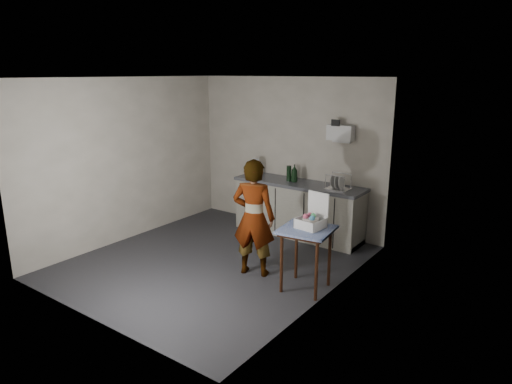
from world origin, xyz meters
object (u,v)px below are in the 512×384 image
Objects in this scene: soap_bottle at (294,173)px; kitchen_counter at (298,210)px; dark_bottle at (289,173)px; standing_man at (254,218)px; paper_towel at (256,167)px; bakery_box at (311,220)px; dish_rack at (338,186)px; soda_can at (294,179)px; side_table at (307,236)px.

kitchen_counter is at bearing 13.48° from soap_bottle.
soap_bottle is at bearing 3.56° from dark_bottle.
standing_man is 2.04m from paper_towel.
soap_bottle is 1.98m from bakery_box.
kitchen_counter is 7.67× the size of soap_bottle.
dark_bottle reaches higher than dish_rack.
soda_can is 0.37× the size of paper_towel.
soap_bottle reaches higher than kitchen_counter.
paper_towel reaches higher than side_table.
kitchen_counter is 6.33× the size of dish_rack.
side_table is 0.51× the size of standing_man.
standing_man reaches higher than kitchen_counter.
paper_towel reaches higher than dark_bottle.
kitchen_counter is at bearing 0.92° from paper_towel.
standing_man reaches higher than side_table.
dish_rack is (1.59, -0.04, -0.09)m from paper_towel.
soap_bottle is 0.94× the size of paper_towel.
dark_bottle is 0.91m from dish_rack.
soap_bottle reaches higher than soda_can.
paper_towel is at bearing -72.87° from standing_man.
soap_bottle is at bearing -0.36° from paper_towel.
soda_can is 0.80m from dish_rack.
kitchen_counter is 0.63m from soap_bottle.
side_table is 0.21m from bakery_box.
dish_rack is at bearing -1.71° from soda_can.
standing_man is 1.73m from dark_bottle.
bakery_box is at bearing -50.19° from dark_bottle.
bakery_box is at bearing -52.61° from soap_bottle.
kitchen_counter is at bearing 131.56° from bakery_box.
standing_man is 0.83m from bakery_box.
dish_rack is 1.59m from bakery_box.
kitchen_counter is 2.01m from side_table.
soap_bottle is 0.83× the size of dish_rack.
soda_can is at bearing -95.06° from standing_man.
side_table is at bearing -51.93° from dark_bottle.
kitchen_counter is 5.28× the size of bakery_box.
standing_man is 1.68m from dish_rack.
paper_towel is at bearing 178.98° from soda_can.
dark_bottle is 0.84× the size of paper_towel.
soap_bottle is 1.12× the size of dark_bottle.
side_table is 7.02× the size of soda_can.
bakery_box is (1.30, -1.56, -0.14)m from dark_bottle.
standing_man reaches higher than paper_towel.
paper_towel reaches higher than soda_can.
dish_rack is at bearing -4.10° from kitchen_counter.
dark_bottle reaches higher than kitchen_counter.
dark_bottle is (-0.10, 0.00, 0.07)m from soda_can.
standing_man is (0.30, -1.67, 0.37)m from kitchen_counter.
side_table is at bearing -76.80° from dish_rack.
dish_rack reaches higher than soda_can.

